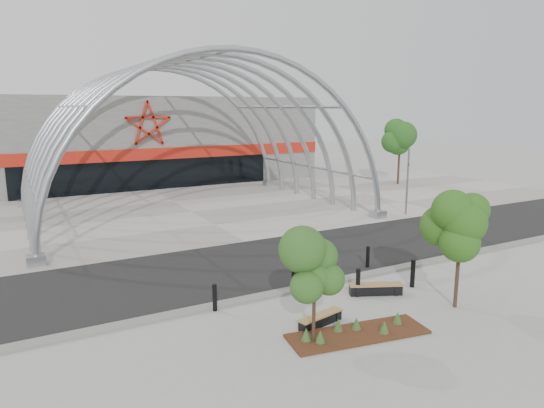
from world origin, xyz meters
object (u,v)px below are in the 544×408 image
Objects in this scene: signal_pole at (407,181)px; bollard_2 at (358,282)px; street_tree_1 at (461,229)px; bench_1 at (376,289)px; bench_0 at (321,320)px; street_tree_0 at (315,267)px.

signal_pole is 15.22m from bollard_2.
street_tree_1 reaches higher than bench_1.
bollard_2 is at bearing 156.06° from bench_1.
signal_pole is 2.15× the size of bench_1.
bollard_2 is at bearing 28.59° from bench_0.
signal_pole is at bearing 39.49° from bollard_2.
bench_1 is 0.77m from bollard_2.
street_tree_0 reaches higher than bench_0.
signal_pole reaches higher than bench_0.
signal_pole is 15.34m from street_tree_1.
street_tree_1 is 5.86m from bench_0.
bench_1 is at bearing -138.09° from signal_pole.
bench_0 is at bearing -142.36° from signal_pole.
street_tree_1 is (5.98, -0.16, 0.44)m from street_tree_0.
bench_0 is at bearing -160.35° from bench_1.
street_tree_1 is at bearing -12.07° from bench_0.
bollard_2 is (-0.64, 0.28, 0.32)m from bench_1.
street_tree_1 is at bearing -52.98° from bench_1.
bench_1 is 1.95× the size of bollard_2.
bench_0 is 0.88× the size of bench_1.
bollard_2 is at bearing -140.51° from signal_pole.
signal_pole is at bearing 41.91° from bench_1.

